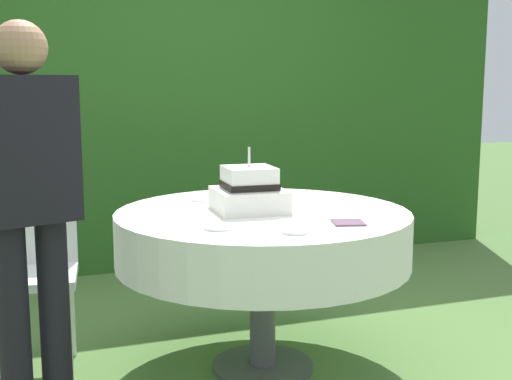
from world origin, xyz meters
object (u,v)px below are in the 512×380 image
Objects in this scene: napkin_stack at (348,222)px; garden_chair at (34,258)px; wedding_cake at (250,192)px; serving_plate_far at (205,200)px; serving_plate_left at (218,228)px; standing_person at (28,201)px; cake_table at (263,237)px; serving_plate_near at (295,232)px.

napkin_stack is 0.15× the size of garden_chair.
serving_plate_far is (-0.12, 0.34, -0.09)m from wedding_cake.
wedding_cake is 2.80× the size of serving_plate_left.
wedding_cake is 0.21× the size of standing_person.
napkin_stack is (0.24, -0.39, 0.13)m from cake_table.
napkin_stack is at bearing -54.00° from wedding_cake.
garden_chair reaches higher than serving_plate_left.
serving_plate_far reaches higher than napkin_stack.
napkin_stack is (0.30, -0.41, -0.09)m from wedding_cake.
cake_table is 0.87× the size of standing_person.
cake_table is at bearing -22.37° from wedding_cake.
serving_plate_near is 0.07× the size of standing_person.
napkin_stack is at bearing -32.09° from garden_chair.
napkin_stack is 0.08× the size of standing_person.
standing_person is at bearing 173.68° from napkin_stack.
serving_plate_left reaches higher than napkin_stack.
serving_plate_far reaches higher than cake_table.
serving_plate_left is 1.03m from garden_chair.
standing_person is at bearing -166.64° from cake_table.
serving_plate_far is at bearing 110.15° from wedding_cake.
serving_plate_far is (-0.18, 0.36, 0.13)m from cake_table.
standing_person is (-0.73, 0.06, 0.15)m from serving_plate_left.
cake_table is 0.48m from napkin_stack.
standing_person reaches higher than serving_plate_left.
cake_table is 4.12× the size of wedding_cake.
wedding_cake is 0.51m from serving_plate_near.
serving_plate_left is (-0.27, 0.18, 0.00)m from serving_plate_near.
serving_plate_far is at bearing 35.36° from standing_person.
serving_plate_left is 0.75m from standing_person.
serving_plate_far is 0.87m from napkin_stack.
serving_plate_near reaches higher than cake_table.
standing_person reaches higher than cake_table.
garden_chair is at bearing 158.50° from wedding_cake.
standing_person reaches higher than napkin_stack.
serving_plate_near is at bearing -33.29° from serving_plate_left.
garden_chair is at bearing 134.97° from serving_plate_left.
serving_plate_near is (0.01, -0.51, -0.09)m from wedding_cake.
cake_table is at bearing 121.99° from napkin_stack.
wedding_cake is 2.99× the size of serving_plate_near.
wedding_cake is at bearing 157.63° from cake_table.
napkin_stack is (0.43, -0.75, -0.00)m from serving_plate_far.
napkin_stack is (0.29, 0.09, -0.00)m from serving_plate_near.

